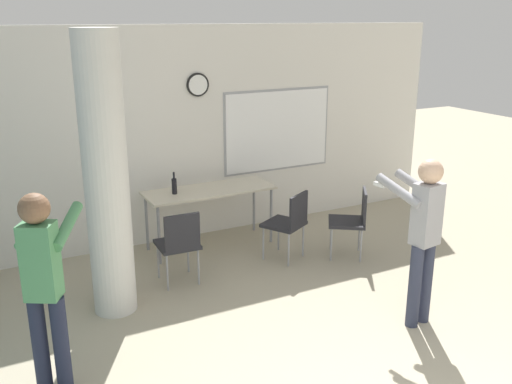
{
  "coord_description": "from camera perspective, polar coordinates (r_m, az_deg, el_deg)",
  "views": [
    {
      "loc": [
        -2.5,
        -1.92,
        2.9
      ],
      "look_at": [
        -0.06,
        2.78,
        1.26
      ],
      "focal_mm": 40.0,
      "sensor_mm": 36.0,
      "label": 1
    }
  ],
  "objects": [
    {
      "name": "wall_back",
      "position": [
        7.57,
        -7.44,
        5.66
      ],
      "size": [
        8.0,
        0.15,
        2.8
      ],
      "color": "silver",
      "rests_on": "ground_plane"
    },
    {
      "name": "bottle_on_table",
      "position": [
        7.12,
        -8.17,
        0.64
      ],
      "size": [
        0.06,
        0.06,
        0.28
      ],
      "color": "black",
      "rests_on": "folding_table"
    },
    {
      "name": "person_watching_back",
      "position": [
        4.66,
        -20.41,
        -8.18
      ],
      "size": [
        0.58,
        0.68,
        1.68
      ],
      "color": "#1E2338",
      "rests_on": "ground_plane"
    },
    {
      "name": "support_pillar",
      "position": [
        5.67,
        -14.77,
        1.31
      ],
      "size": [
        0.43,
        0.43,
        2.8
      ],
      "color": "silver",
      "rests_on": "ground_plane"
    },
    {
      "name": "chair_table_left",
      "position": [
        6.38,
        -7.7,
        -4.93
      ],
      "size": [
        0.46,
        0.46,
        0.87
      ],
      "color": "#232328",
      "rests_on": "ground_plane"
    },
    {
      "name": "chair_table_right",
      "position": [
        6.96,
        3.3,
        -2.86
      ],
      "size": [
        0.6,
        0.6,
        0.87
      ],
      "color": "#232328",
      "rests_on": "ground_plane"
    },
    {
      "name": "folding_table",
      "position": [
        7.32,
        -4.69,
        -0.15
      ],
      "size": [
        1.66,
        0.62,
        0.78
      ],
      "color": "beige",
      "rests_on": "ground_plane"
    },
    {
      "name": "person_playing_side",
      "position": [
        5.59,
        16.35,
        -3.6
      ],
      "size": [
        0.43,
        0.64,
        1.66
      ],
      "color": "#2D3347",
      "rests_on": "ground_plane"
    },
    {
      "name": "chair_mid_room",
      "position": [
        7.15,
        9.64,
        -2.55
      ],
      "size": [
        0.61,
        0.61,
        0.87
      ],
      "color": "#232328",
      "rests_on": "ground_plane"
    }
  ]
}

